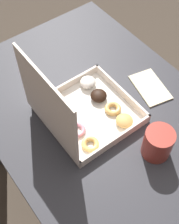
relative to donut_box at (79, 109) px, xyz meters
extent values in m
plane|color=#42382D|center=(-0.02, -0.08, -0.84)|extent=(8.00, 8.00, 0.00)
cube|color=#2D2D33|center=(-0.02, -0.08, -0.08)|extent=(1.09, 0.75, 0.03)
cylinder|color=#2D2D33|center=(0.48, -0.40, -0.46)|extent=(0.06, 0.06, 0.74)
cube|color=silver|center=(0.00, -0.04, -0.06)|extent=(0.30, 0.30, 0.01)
cube|color=silver|center=(0.00, -0.19, -0.04)|extent=(0.30, 0.01, 0.03)
cube|color=silver|center=(0.00, 0.10, -0.04)|extent=(0.30, 0.01, 0.03)
cube|color=silver|center=(-0.15, -0.04, -0.04)|extent=(0.01, 0.30, 0.03)
cube|color=silver|center=(0.14, -0.04, -0.04)|extent=(0.01, 0.30, 0.03)
cube|color=silver|center=(0.00, 0.11, 0.11)|extent=(0.30, 0.01, 0.27)
ellipsoid|color=tan|center=(-0.11, -0.11, -0.04)|extent=(0.06, 0.06, 0.03)
torus|color=tan|center=(-0.04, -0.12, -0.05)|extent=(0.06, 0.06, 0.02)
ellipsoid|color=black|center=(0.03, -0.11, -0.04)|extent=(0.06, 0.06, 0.03)
ellipsoid|color=white|center=(0.11, -0.12, -0.04)|extent=(0.06, 0.06, 0.03)
torus|color=tan|center=(-0.11, 0.03, -0.05)|extent=(0.06, 0.06, 0.02)
torus|color=pink|center=(-0.04, 0.04, -0.05)|extent=(0.06, 0.06, 0.01)
torus|color=tan|center=(0.03, 0.03, -0.05)|extent=(0.06, 0.06, 0.02)
ellipsoid|color=#9E6633|center=(0.10, 0.03, -0.04)|extent=(0.06, 0.06, 0.03)
cylinder|color=#A3382D|center=(-0.25, -0.13, -0.01)|extent=(0.09, 0.09, 0.11)
cylinder|color=black|center=(-0.25, -0.13, 0.04)|extent=(0.08, 0.08, 0.01)
cube|color=beige|center=(-0.04, -0.30, -0.06)|extent=(0.18, 0.14, 0.01)
camera|label=1|loc=(-0.52, 0.34, 0.85)|focal=50.00mm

